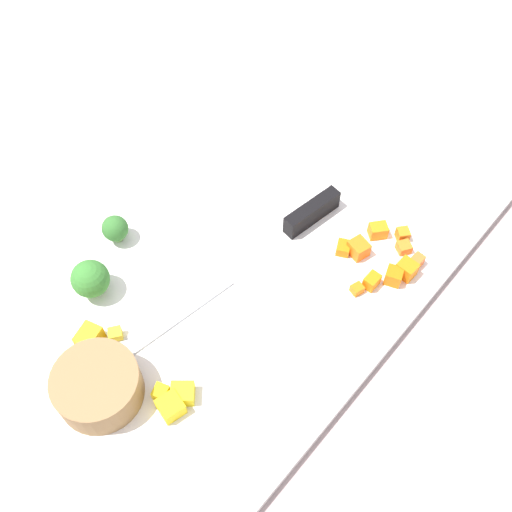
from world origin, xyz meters
The scene contains 21 objects.
ground_plane centered at (0.00, 0.00, 0.00)m, with size 4.00×4.00×0.00m, color gray.
cutting_board centered at (0.00, 0.00, 0.01)m, with size 0.54×0.31×0.01m, color white.
prep_bowl centered at (-0.19, 0.01, 0.03)m, with size 0.08×0.08×0.03m, color olive.
chef_knife centered at (0.02, 0.00, 0.02)m, with size 0.31×0.06×0.02m.
carrot_dice_0 centered at (0.04, -0.10, 0.02)m, with size 0.01×0.01×0.01m, color orange.
carrot_dice_1 centered at (0.12, -0.10, 0.02)m, with size 0.01×0.01×0.01m, color orange.
carrot_dice_2 centered at (0.07, -0.12, 0.02)m, with size 0.02×0.02×0.02m, color orange.
carrot_dice_3 centered at (0.11, -0.10, 0.02)m, with size 0.01×0.01×0.01m, color orange.
carrot_dice_4 centered at (0.09, -0.12, 0.02)m, with size 0.02×0.02×0.02m, color orange.
carrot_dice_5 centered at (0.10, -0.12, 0.02)m, with size 0.01×0.01×0.01m, color orange.
carrot_dice_6 centered at (0.11, -0.07, 0.02)m, with size 0.01×0.02×0.02m, color orange.
carrot_dice_7 centered at (0.05, -0.10, 0.02)m, with size 0.01×0.02×0.01m, color orange.
carrot_dice_8 centered at (0.07, -0.06, 0.02)m, with size 0.02×0.01×0.01m, color orange.
carrot_dice_9 centered at (0.08, -0.07, 0.02)m, with size 0.02×0.02×0.02m, color orange.
pepper_dice_0 centered at (-0.15, -0.05, 0.02)m, with size 0.02×0.02×0.01m, color yellow.
pepper_dice_1 centered at (-0.15, 0.04, 0.02)m, with size 0.01×0.01×0.01m, color yellow.
pepper_dice_2 centered at (-0.16, -0.03, 0.02)m, with size 0.01×0.01×0.01m, color yellow.
pepper_dice_3 centered at (-0.17, 0.06, 0.02)m, with size 0.02×0.02×0.02m, color yellow.
pepper_dice_4 centered at (-0.16, -0.05, 0.02)m, with size 0.02×0.02×0.02m, color yellow.
broccoli_floret_0 centered at (-0.13, 0.10, 0.03)m, with size 0.04×0.04×0.04m.
broccoli_floret_1 centered at (-0.07, 0.13, 0.03)m, with size 0.03×0.03×0.03m.
Camera 1 is at (-0.25, -0.22, 0.52)m, focal length 42.07 mm.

